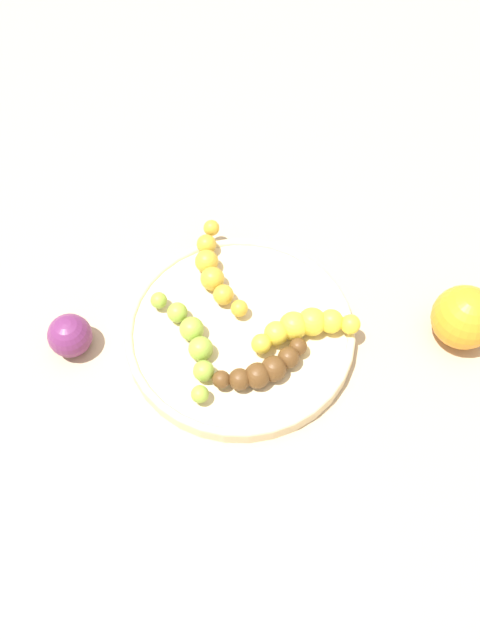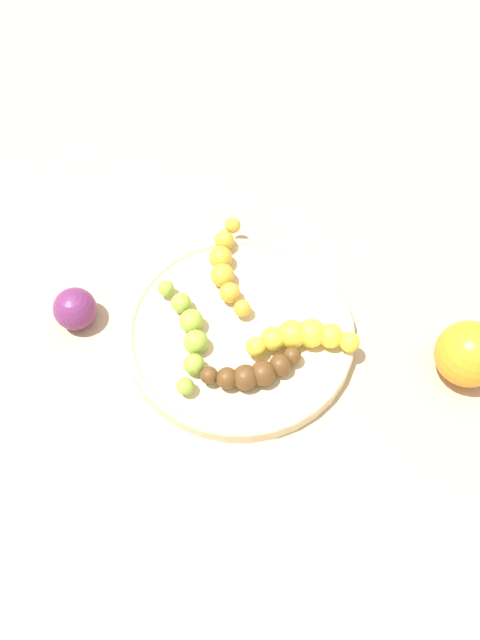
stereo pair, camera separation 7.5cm
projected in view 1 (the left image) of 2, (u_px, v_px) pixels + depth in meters
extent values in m
plane|color=tan|center=(240.00, 337.00, 0.78)|extent=(2.40, 2.40, 0.00)
cylinder|color=beige|center=(240.00, 333.00, 0.78)|extent=(0.27, 0.27, 0.02)
torus|color=beige|center=(240.00, 329.00, 0.77)|extent=(0.27, 0.27, 0.01)
sphere|color=gold|center=(211.00, 228.00, 0.83)|extent=(0.02, 0.02, 0.02)
sphere|color=gold|center=(207.00, 244.00, 0.82)|extent=(0.03, 0.03, 0.03)
sphere|color=gold|center=(207.00, 261.00, 0.80)|extent=(0.03, 0.03, 0.03)
sphere|color=gold|center=(212.00, 279.00, 0.79)|extent=(0.03, 0.03, 0.03)
sphere|color=gold|center=(223.00, 295.00, 0.78)|extent=(0.03, 0.03, 0.03)
sphere|color=gold|center=(239.00, 308.00, 0.77)|extent=(0.02, 0.02, 0.02)
sphere|color=#8CAD38|center=(200.00, 394.00, 0.71)|extent=(0.02, 0.02, 0.02)
sphere|color=#8CAD38|center=(204.00, 371.00, 0.72)|extent=(0.02, 0.02, 0.02)
sphere|color=#8CAD38|center=(201.00, 349.00, 0.74)|extent=(0.03, 0.03, 0.03)
sphere|color=#8CAD38|center=(192.00, 329.00, 0.75)|extent=(0.03, 0.03, 0.03)
sphere|color=#8CAD38|center=(177.00, 312.00, 0.76)|extent=(0.02, 0.02, 0.02)
sphere|color=#8CAD38|center=(159.00, 300.00, 0.77)|extent=(0.02, 0.02, 0.02)
sphere|color=#593819|center=(221.00, 379.00, 0.72)|extent=(0.02, 0.02, 0.02)
sphere|color=#593819|center=(240.00, 379.00, 0.72)|extent=(0.02, 0.02, 0.02)
sphere|color=#593819|center=(257.00, 376.00, 0.72)|extent=(0.03, 0.03, 0.03)
sphere|color=#593819|center=(274.00, 369.00, 0.72)|extent=(0.03, 0.03, 0.03)
sphere|color=#593819|center=(287.00, 359.00, 0.73)|extent=(0.02, 0.02, 0.02)
sphere|color=#593819|center=(298.00, 347.00, 0.74)|extent=(0.02, 0.02, 0.02)
sphere|color=yellow|center=(350.00, 324.00, 0.75)|extent=(0.02, 0.02, 0.02)
sphere|color=yellow|center=(331.00, 321.00, 0.75)|extent=(0.03, 0.03, 0.03)
sphere|color=yellow|center=(312.00, 322.00, 0.75)|extent=(0.03, 0.03, 0.03)
sphere|color=yellow|center=(293.00, 326.00, 0.75)|extent=(0.03, 0.03, 0.03)
sphere|color=yellow|center=(276.00, 333.00, 0.75)|extent=(0.03, 0.03, 0.03)
sphere|color=yellow|center=(261.00, 344.00, 0.74)|extent=(0.02, 0.02, 0.02)
sphere|color=orange|center=(464.00, 317.00, 0.75)|extent=(0.08, 0.08, 0.08)
sphere|color=#662659|center=(70.00, 336.00, 0.76)|extent=(0.05, 0.05, 0.05)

